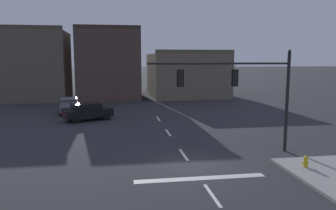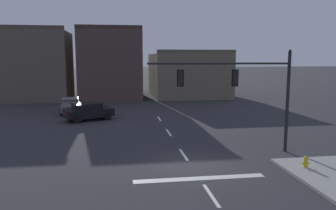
{
  "view_description": "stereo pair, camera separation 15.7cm",
  "coord_description": "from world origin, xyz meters",
  "px_view_note": "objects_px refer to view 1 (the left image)",
  "views": [
    {
      "loc": [
        -3.91,
        -16.84,
        5.73
      ],
      "look_at": [
        -0.9,
        2.28,
        2.99
      ],
      "focal_mm": 35.42,
      "sensor_mm": 36.0,
      "label": 1
    },
    {
      "loc": [
        -3.75,
        -16.87,
        5.73
      ],
      "look_at": [
        -0.9,
        2.28,
        2.99
      ],
      "focal_mm": 35.42,
      "sensor_mm": 36.0,
      "label": 2
    }
  ],
  "objects_px": {
    "fire_hydrant": "(306,164)",
    "signal_mast_near_side": "(245,85)",
    "car_lot_nearside": "(87,111)",
    "car_lot_middle": "(69,105)"
  },
  "relations": [
    {
      "from": "fire_hydrant",
      "to": "signal_mast_near_side",
      "type": "bearing_deg",
      "value": 117.61
    },
    {
      "from": "signal_mast_near_side",
      "to": "car_lot_nearside",
      "type": "bearing_deg",
      "value": 130.54
    },
    {
      "from": "signal_mast_near_side",
      "to": "fire_hydrant",
      "type": "relative_size",
      "value": 11.43
    },
    {
      "from": "car_lot_nearside",
      "to": "car_lot_middle",
      "type": "bearing_deg",
      "value": 116.6
    },
    {
      "from": "signal_mast_near_side",
      "to": "car_lot_nearside",
      "type": "relative_size",
      "value": 1.8
    },
    {
      "from": "signal_mast_near_side",
      "to": "fire_hydrant",
      "type": "bearing_deg",
      "value": -62.39
    },
    {
      "from": "fire_hydrant",
      "to": "car_lot_nearside",
      "type": "bearing_deg",
      "value": 127.86
    },
    {
      "from": "car_lot_nearside",
      "to": "car_lot_middle",
      "type": "distance_m",
      "value": 4.89
    },
    {
      "from": "car_lot_nearside",
      "to": "fire_hydrant",
      "type": "distance_m",
      "value": 20.02
    },
    {
      "from": "car_lot_middle",
      "to": "signal_mast_near_side",
      "type": "bearing_deg",
      "value": -52.73
    }
  ]
}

